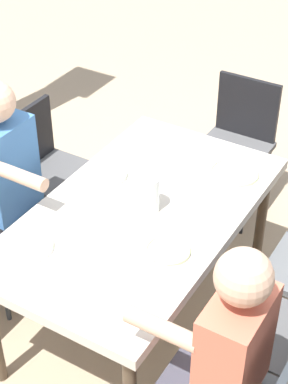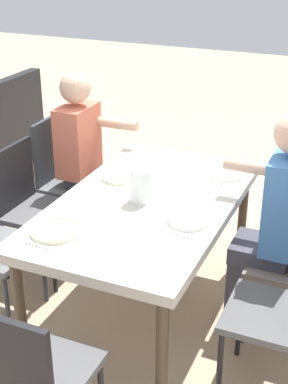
% 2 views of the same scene
% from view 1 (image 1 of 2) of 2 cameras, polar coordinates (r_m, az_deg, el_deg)
% --- Properties ---
extents(ground_plane, '(16.00, 16.00, 0.00)m').
position_cam_1_polar(ground_plane, '(3.69, -0.32, -10.94)').
color(ground_plane, tan).
extents(dining_table, '(1.62, 0.94, 0.76)m').
position_cam_1_polar(dining_table, '(3.21, -0.36, -2.57)').
color(dining_table, beige).
rests_on(dining_table, ground).
extents(chair_east_north, '(0.44, 0.44, 0.87)m').
position_cam_1_polar(chair_east_north, '(3.98, -8.63, 2.42)').
color(chair_east_north, '#4F4F50').
rests_on(chair_east_north, ground).
extents(chair_head_east, '(0.44, 0.44, 0.90)m').
position_cam_1_polar(chair_head_east, '(4.21, 8.38, 4.83)').
color(chair_head_east, '#4F4F50').
rests_on(chair_head_east, ground).
extents(diner_woman_green, '(0.35, 0.50, 1.29)m').
position_cam_1_polar(diner_woman_green, '(2.60, 6.54, -14.83)').
color(diner_woman_green, '#3F3F4C').
rests_on(diner_woman_green, ground).
extents(diner_man_white, '(0.35, 0.50, 1.33)m').
position_cam_1_polar(diner_man_white, '(3.46, -11.40, 0.29)').
color(diner_man_white, '#3F3F4C').
rests_on(diner_man_white, ground).
extents(plate_0, '(0.26, 0.26, 0.02)m').
position_cam_1_polar(plate_0, '(2.99, -10.49, -4.89)').
color(plate_0, white).
rests_on(plate_0, dining_table).
extents(fork_0, '(0.02, 0.17, 0.01)m').
position_cam_1_polar(fork_0, '(2.92, -12.35, -6.61)').
color(fork_0, silver).
rests_on(fork_0, dining_table).
extents(spoon_0, '(0.03, 0.17, 0.01)m').
position_cam_1_polar(spoon_0, '(3.08, -8.72, -3.41)').
color(spoon_0, silver).
rests_on(spoon_0, dining_table).
extents(plate_1, '(0.21, 0.21, 0.02)m').
position_cam_1_polar(plate_1, '(2.93, 2.20, -5.27)').
color(plate_1, silver).
rests_on(plate_1, dining_table).
extents(fork_1, '(0.02, 0.17, 0.01)m').
position_cam_1_polar(fork_1, '(2.83, 0.71, -7.09)').
color(fork_1, silver).
rests_on(fork_1, dining_table).
extents(spoon_1, '(0.03, 0.17, 0.01)m').
position_cam_1_polar(spoon_1, '(3.03, 3.58, -3.72)').
color(spoon_1, silver).
rests_on(spoon_1, dining_table).
extents(plate_2, '(0.22, 0.22, 0.02)m').
position_cam_1_polar(plate_2, '(3.40, -3.37, 1.51)').
color(plate_2, white).
rests_on(plate_2, dining_table).
extents(fork_2, '(0.03, 0.17, 0.01)m').
position_cam_1_polar(fork_2, '(3.31, -4.80, 0.15)').
color(fork_2, silver).
rests_on(fork_2, dining_table).
extents(spoon_2, '(0.03, 0.17, 0.01)m').
position_cam_1_polar(spoon_2, '(3.51, -2.00, 2.64)').
color(spoon_2, silver).
rests_on(spoon_2, dining_table).
extents(plate_3, '(0.26, 0.26, 0.02)m').
position_cam_1_polar(plate_3, '(3.45, 8.12, 1.68)').
color(plate_3, silver).
rests_on(plate_3, dining_table).
extents(fork_3, '(0.03, 0.17, 0.01)m').
position_cam_1_polar(fork_3, '(3.34, 7.05, 0.34)').
color(fork_3, silver).
rests_on(fork_3, dining_table).
extents(spoon_3, '(0.03, 0.17, 0.01)m').
position_cam_1_polar(spoon_3, '(3.57, 9.11, 2.78)').
color(spoon_3, silver).
rests_on(spoon_3, dining_table).
extents(water_pitcher, '(0.12, 0.12, 0.19)m').
position_cam_1_polar(water_pitcher, '(3.13, 0.34, -0.30)').
color(water_pitcher, white).
rests_on(water_pitcher, dining_table).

